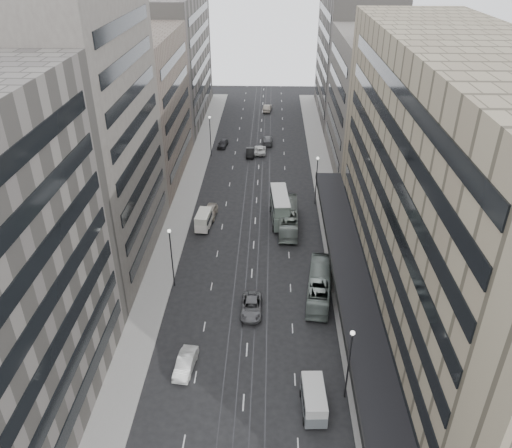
# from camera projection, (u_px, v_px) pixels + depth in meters

# --- Properties ---
(ground) EXTENTS (220.00, 220.00, 0.00)m
(ground) POSITION_uv_depth(u_px,v_px,m) (246.00, 356.00, 52.58)
(ground) COLOR black
(ground) RESTS_ON ground
(sidewalk_right) EXTENTS (4.00, 125.00, 0.15)m
(sidewalk_right) POSITION_uv_depth(u_px,v_px,m) (327.00, 197.00, 84.68)
(sidewalk_right) COLOR gray
(sidewalk_right) RESTS_ON ground
(sidewalk_left) EXTENTS (4.00, 125.00, 0.15)m
(sidewalk_left) POSITION_uv_depth(u_px,v_px,m) (187.00, 195.00, 85.32)
(sidewalk_left) COLOR gray
(sidewalk_left) RESTS_ON ground
(department_store) EXTENTS (19.20, 60.00, 30.00)m
(department_store) POSITION_uv_depth(u_px,v_px,m) (456.00, 199.00, 51.46)
(department_store) COLOR gray
(department_store) RESTS_ON ground
(building_right_mid) EXTENTS (15.00, 28.00, 24.00)m
(building_right_mid) POSITION_uv_depth(u_px,v_px,m) (377.00, 103.00, 91.01)
(building_right_mid) COLOR #544F49
(building_right_mid) RESTS_ON ground
(building_right_far) EXTENTS (15.00, 32.00, 28.00)m
(building_right_far) POSITION_uv_depth(u_px,v_px,m) (355.00, 57.00, 115.98)
(building_right_far) COLOR slate
(building_right_far) RESTS_ON ground
(building_left_b) EXTENTS (15.00, 26.00, 34.00)m
(building_left_b) POSITION_uv_depth(u_px,v_px,m) (77.00, 138.00, 61.09)
(building_left_b) COLOR #544F49
(building_left_b) RESTS_ON ground
(building_left_c) EXTENTS (15.00, 28.00, 25.00)m
(building_left_c) POSITION_uv_depth(u_px,v_px,m) (135.00, 108.00, 86.71)
(building_left_c) COLOR #675C50
(building_left_c) RESTS_ON ground
(building_left_d) EXTENTS (15.00, 38.00, 28.00)m
(building_left_d) POSITION_uv_depth(u_px,v_px,m) (169.00, 59.00, 114.52)
(building_left_d) COLOR slate
(building_left_d) RESTS_ON ground
(lamp_right_near) EXTENTS (0.44, 0.44, 8.32)m
(lamp_right_near) POSITION_uv_depth(u_px,v_px,m) (350.00, 357.00, 45.39)
(lamp_right_near) COLOR #262628
(lamp_right_near) RESTS_ON ground
(lamp_right_far) EXTENTS (0.44, 0.44, 8.32)m
(lamp_right_far) POSITION_uv_depth(u_px,v_px,m) (317.00, 175.00, 80.01)
(lamp_right_far) COLOR #262628
(lamp_right_far) RESTS_ON ground
(lamp_left_near) EXTENTS (0.44, 0.44, 8.32)m
(lamp_left_near) POSITION_uv_depth(u_px,v_px,m) (171.00, 251.00, 60.62)
(lamp_left_near) COLOR #262628
(lamp_left_near) RESTS_ON ground
(lamp_left_far) EXTENTS (0.44, 0.44, 8.32)m
(lamp_left_far) POSITION_uv_depth(u_px,v_px,m) (210.00, 132.00, 97.84)
(lamp_left_far) COLOR #262628
(lamp_left_far) RESTS_ON ground
(bus_near) EXTENTS (3.93, 11.22, 3.06)m
(bus_near) POSITION_uv_depth(u_px,v_px,m) (319.00, 285.00, 60.82)
(bus_near) COLOR gray
(bus_near) RESTS_ON ground
(bus_far) EXTENTS (3.02, 11.55, 3.20)m
(bus_far) POSITION_uv_depth(u_px,v_px,m) (288.00, 217.00, 75.31)
(bus_far) COLOR #929D95
(bus_far) RESTS_ON ground
(double_decker) EXTENTS (3.15, 8.63, 4.63)m
(double_decker) POSITION_uv_depth(u_px,v_px,m) (280.00, 207.00, 76.35)
(double_decker) COLOR slate
(double_decker) RESTS_ON ground
(vw_microbus) EXTENTS (2.37, 4.89, 2.59)m
(vw_microbus) POSITION_uv_depth(u_px,v_px,m) (314.00, 399.00, 45.94)
(vw_microbus) COLOR slate
(vw_microbus) RESTS_ON ground
(panel_van) EXTENTS (2.41, 4.41, 2.68)m
(panel_van) POSITION_uv_depth(u_px,v_px,m) (204.00, 220.00, 74.93)
(panel_van) COLOR white
(panel_van) RESTS_ON ground
(sedan_1) EXTENTS (2.16, 4.84, 1.54)m
(sedan_1) POSITION_uv_depth(u_px,v_px,m) (186.00, 363.00, 50.71)
(sedan_1) COLOR silver
(sedan_1) RESTS_ON ground
(sedan_2) EXTENTS (2.49, 5.34, 1.48)m
(sedan_2) POSITION_uv_depth(u_px,v_px,m) (251.00, 307.00, 58.50)
(sedan_2) COLOR #5C5C5F
(sedan_2) RESTS_ON ground
(sedan_4) EXTENTS (2.33, 5.01, 1.66)m
(sedan_4) POSITION_uv_depth(u_px,v_px,m) (210.00, 212.00, 78.48)
(sedan_4) COLOR #A59889
(sedan_4) RESTS_ON ground
(sedan_5) EXTENTS (1.69, 4.50, 1.47)m
(sedan_5) POSITION_uv_depth(u_px,v_px,m) (250.00, 152.00, 100.26)
(sedan_5) COLOR black
(sedan_5) RESTS_ON ground
(sedan_6) EXTENTS (2.37, 5.11, 1.42)m
(sedan_6) POSITION_uv_depth(u_px,v_px,m) (260.00, 150.00, 101.56)
(sedan_6) COLOR white
(sedan_6) RESTS_ON ground
(sedan_7) EXTENTS (2.19, 5.36, 1.56)m
(sedan_7) POSITION_uv_depth(u_px,v_px,m) (268.00, 140.00, 106.29)
(sedan_7) COLOR #5E5E60
(sedan_7) RESTS_ON ground
(sedan_8) EXTENTS (2.26, 4.56, 1.49)m
(sedan_8) POSITION_uv_depth(u_px,v_px,m) (223.00, 143.00, 104.63)
(sedan_8) COLOR #252528
(sedan_8) RESTS_ON ground
(sedan_9) EXTENTS (2.30, 5.26, 1.68)m
(sedan_9) POSITION_uv_depth(u_px,v_px,m) (267.00, 108.00, 125.94)
(sedan_9) COLOR #A49988
(sedan_9) RESTS_ON ground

